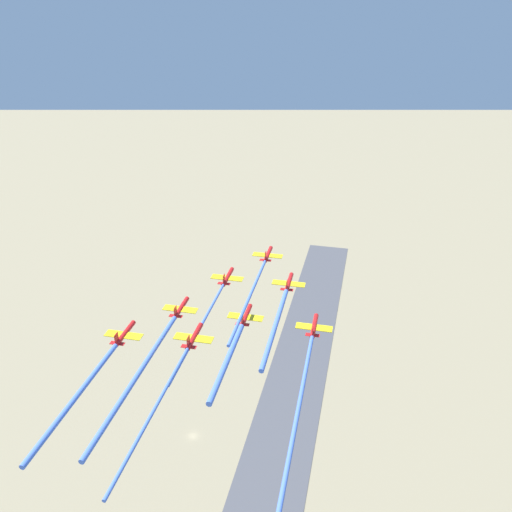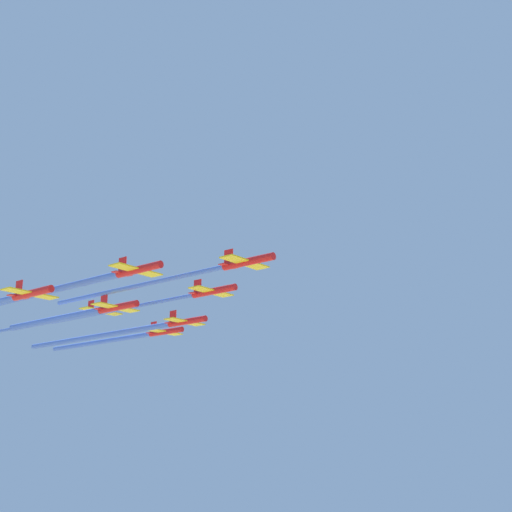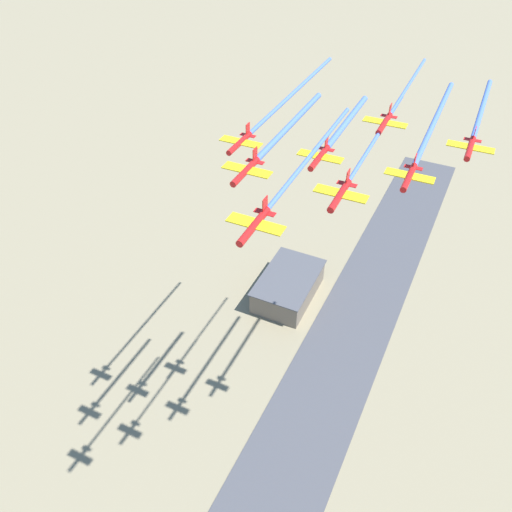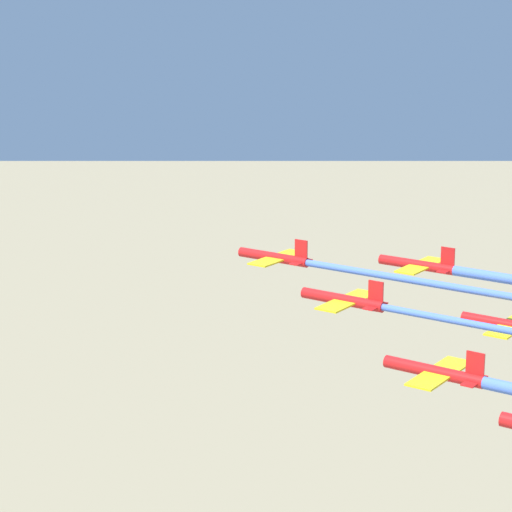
{
  "view_description": "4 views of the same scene",
  "coord_description": "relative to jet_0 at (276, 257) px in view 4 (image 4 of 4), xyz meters",
  "views": [
    {
      "loc": [
        -164.11,
        -66.23,
        182.7
      ],
      "look_at": [
        -22.14,
        -35.52,
        110.42
      ],
      "focal_mm": 35.0,
      "sensor_mm": 36.0,
      "label": 1
    },
    {
      "loc": [
        39.18,
        -122.45,
        84.81
      ],
      "look_at": [
        -24.55,
        -43.47,
        114.14
      ],
      "focal_mm": 50.0,
      "sensor_mm": 36.0,
      "label": 2
    },
    {
      "loc": [
        26.86,
        -14.06,
        159.42
      ],
      "look_at": [
        -21.28,
        -36.94,
        115.27
      ],
      "focal_mm": 35.0,
      "sensor_mm": 36.0,
      "label": 3
    },
    {
      "loc": [
        -95.76,
        57.5,
        143.68
      ],
      "look_at": [
        -27.0,
        -38.9,
        114.87
      ],
      "focal_mm": 70.0,
      "sensor_mm": 36.0,
      "label": 4
    }
  ],
  "objects": [
    {
      "name": "jet_3",
      "position": [
        -30.17,
        17.64,
        -3.12
      ],
      "size": [
        9.88,
        9.22,
        3.32
      ],
      "rotation": [
        0.0,
        0.0,
        4.71
      ],
      "color": "red"
    },
    {
      "name": "smoke_trail_0",
      "position": [
        -25.95,
        -0.07,
        -0.05
      ],
      "size": [
        42.82,
        0.92,
        0.81
      ],
      "rotation": [
        0.0,
        0.0,
        4.71
      ],
      "color": "#4C72D8"
    },
    {
      "name": "jet_2",
      "position": [
        -15.04,
        -8.9,
        -0.58
      ],
      "size": [
        9.88,
        9.22,
        3.32
      ],
      "rotation": [
        0.0,
        0.0,
        4.71
      ],
      "color": "red"
    },
    {
      "name": "jet_0",
      "position": [
        0.0,
        0.0,
        0.0
      ],
      "size": [
        9.88,
        9.22,
        3.32
      ],
      "rotation": [
        0.0,
        0.0,
        4.71
      ],
      "color": "red"
    },
    {
      "name": "jet_4",
      "position": [
        -30.12,
        -0.08,
        -3.16
      ],
      "size": [
        9.88,
        9.22,
        3.32
      ],
      "rotation": [
        0.0,
        0.0,
        4.71
      ],
      "color": "red"
    },
    {
      "name": "jet_1",
      "position": [
        -15.08,
        8.82,
        -0.81
      ],
      "size": [
        9.88,
        9.22,
        3.32
      ],
      "rotation": [
        0.0,
        0.0,
        4.71
      ],
      "color": "red"
    }
  ]
}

